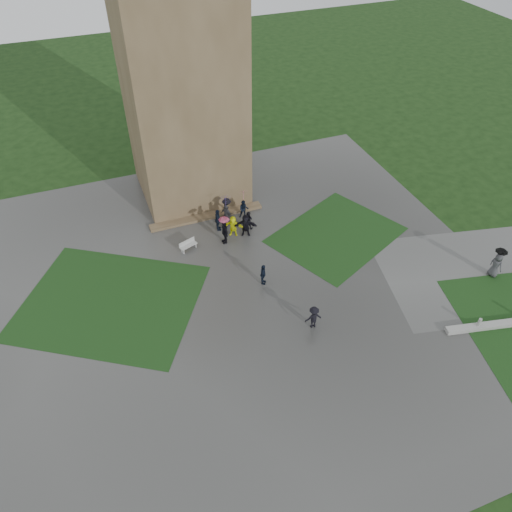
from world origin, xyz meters
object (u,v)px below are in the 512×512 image
object	(u,v)px
tower	(182,85)
pedestrian_near	(314,317)
bench	(188,245)
pedestrian_mid	(263,274)
pedestrian_path	(497,262)

from	to	relation	value
tower	pedestrian_near	bearing A→B (deg)	-80.59
pedestrian_near	bench	bearing A→B (deg)	-58.75
pedestrian_mid	pedestrian_path	world-z (taller)	pedestrian_path
pedestrian_near	tower	bearing A→B (deg)	-77.39
pedestrian_near	pedestrian_path	xyz separation A→B (m)	(13.54, -0.23, 0.43)
tower	pedestrian_mid	size ratio (longest dim) A/B	11.35
pedestrian_mid	pedestrian_near	world-z (taller)	pedestrian_near
pedestrian_path	tower	bearing A→B (deg)	132.79
pedestrian_mid	pedestrian_path	distance (m)	15.79
pedestrian_near	pedestrian_path	bearing A→B (deg)	-177.77
tower	pedestrian_path	bearing A→B (deg)	-47.21
bench	pedestrian_mid	size ratio (longest dim) A/B	0.87
bench	pedestrian_path	world-z (taller)	pedestrian_path
tower	pedestrian_mid	xyz separation A→B (m)	(1.43, -12.88, -8.19)
bench	pedestrian_near	xyz separation A→B (m)	(5.26, -9.87, 0.42)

